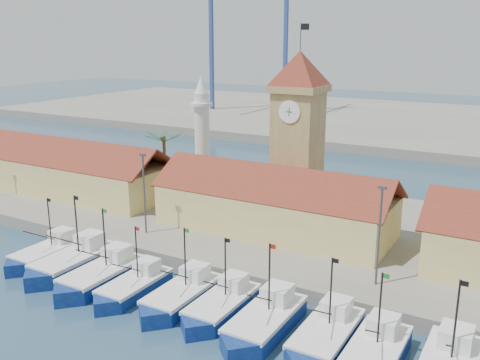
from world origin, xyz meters
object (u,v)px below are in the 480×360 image
Objects in this scene: boat_0 at (46,255)px; minaret at (202,136)px; clock_tower at (298,131)px; boat_5 at (220,307)px.

boat_0 is 0.57× the size of minaret.
clock_tower is (18.24, 22.72, 11.23)m from boat_0.
boat_0 is 21.75m from boat_5.
boat_5 is 32.54m from minaret.
minaret is (-18.50, 25.21, 9.00)m from boat_5.
minaret is at bearing 82.53° from boat_0.
boat_0 is 26.51m from minaret.
minaret is at bearing 126.28° from boat_5.
boat_5 reaches higher than boat_0.
boat_5 is 26.02m from clock_tower.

